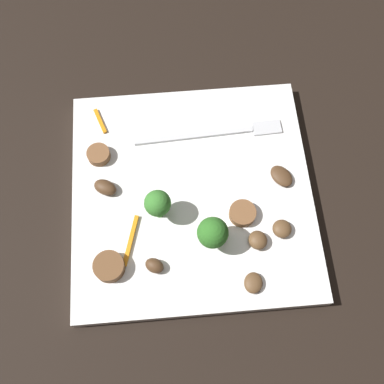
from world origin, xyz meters
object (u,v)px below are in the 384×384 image
(sausage_slice_1, at_px, (109,267))
(mushroom_1, at_px, (281,176))
(broccoli_floret_1, at_px, (213,233))
(mushroom_3, at_px, (105,187))
(plate, at_px, (192,195))
(fork, at_px, (220,133))
(mushroom_0, at_px, (155,266))
(sausage_slice_2, at_px, (242,213))
(sausage_slice_0, at_px, (99,155))
(mushroom_2, at_px, (282,229))
(mushroom_4, at_px, (253,283))
(broccoli_floret_0, at_px, (158,204))
(pepper_strip_2, at_px, (100,121))
(mushroom_5, at_px, (258,240))
(pepper_strip_1, at_px, (131,240))

(sausage_slice_1, distance_m, mushroom_1, 0.22)
(broccoli_floret_1, bearing_deg, mushroom_3, 148.37)
(plate, bearing_deg, mushroom_1, 5.07)
(fork, xyz_separation_m, mushroom_0, (-0.09, -0.16, 0.01))
(mushroom_1, bearing_deg, sausage_slice_2, -140.54)
(sausage_slice_0, bearing_deg, fork, 7.35)
(mushroom_2, bearing_deg, mushroom_4, -124.96)
(mushroom_1, xyz_separation_m, mushroom_4, (-0.05, -0.12, 0.00))
(fork, bearing_deg, sausage_slice_1, -133.95)
(plate, distance_m, mushroom_2, 0.11)
(broccoli_floret_0, height_order, pepper_strip_2, broccoli_floret_0)
(broccoli_floret_0, bearing_deg, sausage_slice_0, 131.04)
(mushroom_5, xyz_separation_m, pepper_strip_2, (-0.17, 0.17, -0.01))
(sausage_slice_2, bearing_deg, sausage_slice_1, -162.12)
(fork, height_order, mushroom_3, mushroom_3)
(broccoli_floret_0, relative_size, sausage_slice_0, 1.76)
(broccoli_floret_1, relative_size, sausage_slice_1, 1.43)
(mushroom_2, relative_size, mushroom_5, 0.98)
(sausage_slice_2, height_order, mushroom_4, sausage_slice_2)
(sausage_slice_0, bearing_deg, pepper_strip_2, 88.17)
(mushroom_0, bearing_deg, sausage_slice_0, 113.02)
(fork, xyz_separation_m, sausage_slice_0, (-0.15, -0.02, 0.00))
(mushroom_0, bearing_deg, broccoli_floret_1, 20.72)
(sausage_slice_1, distance_m, mushroom_3, 0.09)
(mushroom_3, xyz_separation_m, pepper_strip_1, (0.03, -0.06, -0.00))
(mushroom_3, bearing_deg, mushroom_5, -24.83)
(plate, xyz_separation_m, mushroom_3, (-0.10, 0.01, 0.02))
(mushroom_0, bearing_deg, mushroom_4, -14.49)
(fork, distance_m, mushroom_1, 0.09)
(sausage_slice_0, bearing_deg, mushroom_3, -80.22)
(pepper_strip_1, bearing_deg, sausage_slice_0, 107.62)
(fork, height_order, broccoli_floret_0, broccoli_floret_0)
(sausage_slice_2, bearing_deg, pepper_strip_1, -171.09)
(mushroom_4, bearing_deg, sausage_slice_2, 91.41)
(sausage_slice_1, bearing_deg, plate, 40.23)
(plate, xyz_separation_m, mushroom_1, (0.11, 0.01, 0.01))
(mushroom_2, bearing_deg, broccoli_floret_1, -176.01)
(plate, relative_size, fork, 1.54)
(fork, xyz_separation_m, broccoli_floret_0, (-0.08, -0.10, 0.03))
(fork, bearing_deg, mushroom_1, -47.08)
(plate, distance_m, sausage_slice_2, 0.06)
(sausage_slice_1, bearing_deg, mushroom_4, -11.09)
(plate, relative_size, pepper_strip_1, 4.76)
(broccoli_floret_0, relative_size, sausage_slice_2, 1.57)
(broccoli_floret_1, bearing_deg, pepper_strip_2, 126.84)
(broccoli_floret_0, xyz_separation_m, mushroom_2, (0.13, -0.03, -0.03))
(broccoli_floret_1, height_order, sausage_slice_1, broccoli_floret_1)
(fork, xyz_separation_m, mushroom_3, (-0.14, -0.06, 0.00))
(sausage_slice_1, height_order, mushroom_0, same)
(broccoli_floret_1, xyz_separation_m, pepper_strip_1, (-0.09, 0.01, -0.03))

